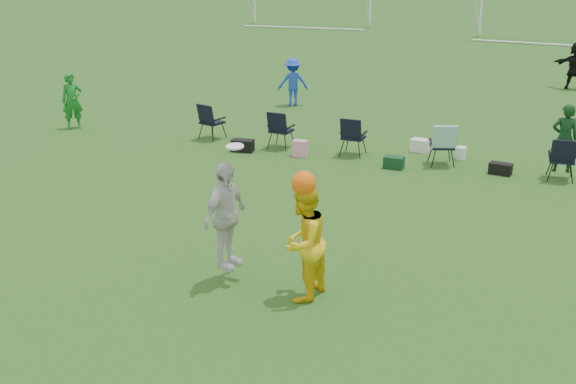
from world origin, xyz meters
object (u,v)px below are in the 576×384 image
at_px(center_contest, 272,230).
at_px(goal_mid, 554,3).
at_px(fielder_green_near, 72,101).
at_px(fielder_blue, 293,82).
at_px(fielder_black, 576,66).

xyz_separation_m(center_contest, goal_mid, (2.60, 31.57, 0.93)).
bearing_deg(center_contest, goal_mid, 85.28).
height_order(fielder_green_near, fielder_blue, fielder_green_near).
xyz_separation_m(fielder_blue, center_contest, (4.35, -12.16, 0.24)).
distance_m(fielder_blue, fielder_black, 10.34).
distance_m(fielder_blue, center_contest, 12.92).
bearing_deg(goal_mid, fielder_green_near, -111.48).
distance_m(fielder_blue, goal_mid, 20.65).
bearing_deg(fielder_black, goal_mid, -75.07).
xyz_separation_m(fielder_green_near, fielder_blue, (4.68, 5.02, -0.03)).
bearing_deg(fielder_green_near, center_contest, -82.36).
bearing_deg(center_contest, fielder_blue, 109.69).
height_order(fielder_blue, center_contest, center_contest).
relative_size(fielder_green_near, goal_mid, 0.21).
height_order(fielder_green_near, fielder_black, fielder_black).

